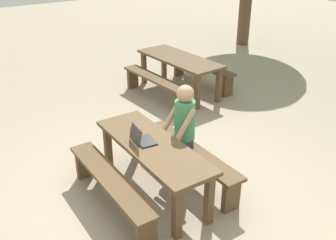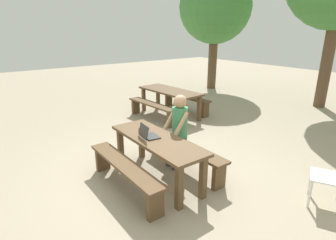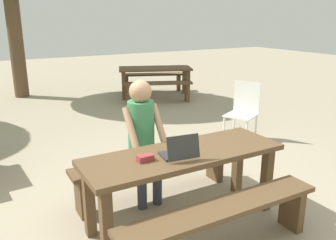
# 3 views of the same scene
# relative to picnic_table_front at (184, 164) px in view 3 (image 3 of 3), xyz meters

# --- Properties ---
(ground_plane) EXTENTS (30.00, 30.00, 0.00)m
(ground_plane) POSITION_rel_picnic_table_front_xyz_m (0.00, 0.00, -0.61)
(ground_plane) COLOR tan
(picnic_table_front) EXTENTS (1.92, 0.65, 0.73)m
(picnic_table_front) POSITION_rel_picnic_table_front_xyz_m (0.00, 0.00, 0.00)
(picnic_table_front) COLOR brown
(picnic_table_front) RESTS_ON ground
(bench_near) EXTENTS (1.86, 0.30, 0.47)m
(bench_near) POSITION_rel_picnic_table_front_xyz_m (0.00, -0.60, -0.26)
(bench_near) COLOR brown
(bench_near) RESTS_ON ground
(bench_far) EXTENTS (1.86, 0.30, 0.47)m
(bench_far) POSITION_rel_picnic_table_front_xyz_m (0.00, 0.60, -0.26)
(bench_far) COLOR brown
(bench_far) RESTS_ON ground
(laptop) EXTENTS (0.33, 0.30, 0.23)m
(laptop) POSITION_rel_picnic_table_front_xyz_m (-0.11, -0.09, 0.18)
(laptop) COLOR #2D2D2D
(laptop) RESTS_ON picnic_table_front
(small_pouch) EXTENTS (0.14, 0.08, 0.05)m
(small_pouch) POSITION_rel_picnic_table_front_xyz_m (-0.41, -0.01, 0.15)
(small_pouch) COLOR #993338
(small_pouch) RESTS_ON picnic_table_front
(person_seated) EXTENTS (0.39, 0.40, 1.33)m
(person_seated) POSITION_rel_picnic_table_front_xyz_m (-0.15, 0.56, 0.17)
(person_seated) COLOR #333847
(person_seated) RESTS_ON ground
(plastic_chair) EXTENTS (0.59, 0.59, 0.94)m
(plastic_chair) POSITION_rel_picnic_table_front_xyz_m (2.09, 1.55, -0.12)
(plastic_chair) COLOR white
(plastic_chair) RESTS_ON ground
(picnic_table_rear) EXTENTS (1.91, 1.34, 0.73)m
(picnic_table_rear) POSITION_rel_picnic_table_front_xyz_m (2.37, 5.12, -0.00)
(picnic_table_rear) COLOR brown
(picnic_table_rear) RESTS_ON ground
(bench_rear_south) EXTENTS (1.58, 0.87, 0.48)m
(bench_rear_south) POSITION_rel_picnic_table_front_xyz_m (2.13, 4.52, -0.26)
(bench_rear_south) COLOR brown
(bench_rear_south) RESTS_ON ground
(bench_rear_north) EXTENTS (1.58, 0.87, 0.48)m
(bench_rear_north) POSITION_rel_picnic_table_front_xyz_m (2.61, 5.72, -0.26)
(bench_rear_north) COLOR brown
(bench_rear_north) RESTS_ON ground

